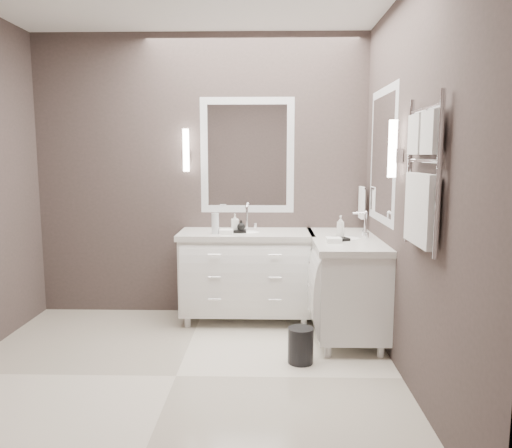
{
  "coord_description": "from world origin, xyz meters",
  "views": [
    {
      "loc": [
        0.65,
        -3.34,
        1.56
      ],
      "look_at": [
        0.55,
        0.7,
        1.0
      ],
      "focal_mm": 35.0,
      "sensor_mm": 36.0,
      "label": 1
    }
  ],
  "objects_px": {
    "towel_ladder": "(422,183)",
    "waste_bin": "(301,345)",
    "vanity_back": "(246,270)",
    "vanity_right": "(345,279)"
  },
  "relations": [
    {
      "from": "towel_ladder",
      "to": "vanity_right",
      "type": "bearing_deg",
      "value": 99.84
    },
    {
      "from": "vanity_right",
      "to": "waste_bin",
      "type": "height_order",
      "value": "vanity_right"
    },
    {
      "from": "vanity_back",
      "to": "towel_ladder",
      "type": "distance_m",
      "value": 2.16
    },
    {
      "from": "waste_bin",
      "to": "vanity_back",
      "type": "bearing_deg",
      "value": 114.87
    },
    {
      "from": "towel_ladder",
      "to": "vanity_back",
      "type": "bearing_deg",
      "value": 124.1
    },
    {
      "from": "vanity_back",
      "to": "waste_bin",
      "type": "height_order",
      "value": "vanity_back"
    },
    {
      "from": "vanity_right",
      "to": "waste_bin",
      "type": "relative_size",
      "value": 4.58
    },
    {
      "from": "towel_ladder",
      "to": "waste_bin",
      "type": "xyz_separation_m",
      "value": [
        -0.65,
        0.65,
        -1.26
      ]
    },
    {
      "from": "vanity_right",
      "to": "waste_bin",
      "type": "bearing_deg",
      "value": -123.36
    },
    {
      "from": "vanity_back",
      "to": "waste_bin",
      "type": "distance_m",
      "value": 1.13
    }
  ]
}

